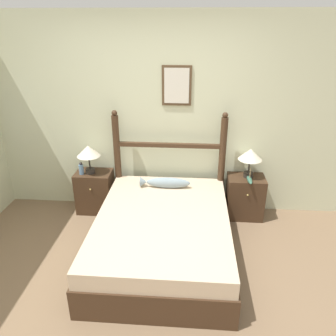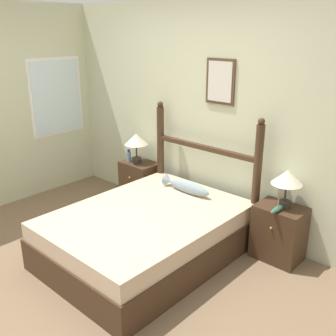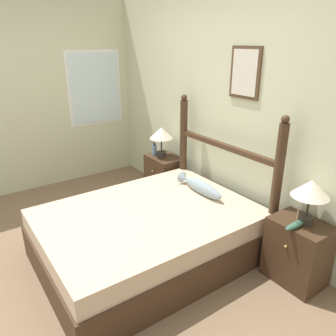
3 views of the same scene
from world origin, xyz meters
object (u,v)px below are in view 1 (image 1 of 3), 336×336
(table_lamp_right, at_px, (250,156))
(model_boat, at_px, (249,179))
(table_lamp_left, at_px, (88,152))
(nightstand_right, at_px, (245,197))
(nightstand_left, at_px, (95,191))
(bottle, at_px, (81,169))
(fish_pillow, at_px, (165,183))
(bed, at_px, (163,235))

(table_lamp_right, bearing_deg, model_boat, -90.93)
(table_lamp_left, bearing_deg, nightstand_right, 0.59)
(nightstand_left, relative_size, bottle, 3.40)
(nightstand_right, height_order, table_lamp_left, table_lamp_left)
(bottle, xyz_separation_m, model_boat, (2.16, -0.04, -0.05))
(nightstand_right, bearing_deg, bottle, -178.26)
(model_boat, bearing_deg, table_lamp_right, 89.07)
(nightstand_left, height_order, table_lamp_right, table_lamp_right)
(table_lamp_right, height_order, fish_pillow, table_lamp_right)
(nightstand_left, height_order, model_boat, model_boat)
(table_lamp_right, xyz_separation_m, model_boat, (-0.00, -0.13, -0.27))
(table_lamp_left, distance_m, bottle, 0.25)
(nightstand_left, xyz_separation_m, nightstand_right, (2.02, 0.00, 0.00))
(nightstand_right, xyz_separation_m, bottle, (-2.15, -0.07, 0.36))
(nightstand_right, relative_size, bottle, 3.40)
(nightstand_right, height_order, table_lamp_right, table_lamp_right)
(table_lamp_left, relative_size, fish_pillow, 0.61)
(nightstand_left, distance_m, nightstand_right, 2.02)
(bed, distance_m, table_lamp_right, 1.49)
(table_lamp_left, xyz_separation_m, table_lamp_right, (2.06, 0.04, 0.00))
(bed, distance_m, nightstand_left, 1.34)
(nightstand_left, relative_size, model_boat, 2.27)
(table_lamp_left, distance_m, table_lamp_right, 2.06)
(nightstand_right, distance_m, table_lamp_left, 2.13)
(table_lamp_right, bearing_deg, bed, -138.89)
(table_lamp_right, bearing_deg, nightstand_right, -131.78)
(table_lamp_left, bearing_deg, fish_pillow, -11.20)
(model_boat, xyz_separation_m, fish_pillow, (-1.06, -0.11, -0.03))
(table_lamp_left, height_order, fish_pillow, table_lamp_left)
(nightstand_left, distance_m, table_lamp_right, 2.12)
(nightstand_left, distance_m, fish_pillow, 1.04)
(table_lamp_right, relative_size, model_boat, 1.52)
(table_lamp_right, distance_m, model_boat, 0.30)
(table_lamp_left, bearing_deg, bed, -39.48)
(table_lamp_left, xyz_separation_m, model_boat, (2.06, -0.09, -0.27))
(bed, height_order, table_lamp_left, table_lamp_left)
(fish_pillow, bearing_deg, nightstand_right, 11.94)
(bed, distance_m, model_boat, 1.33)
(bed, relative_size, nightstand_right, 3.41)
(nightstand_right, bearing_deg, fish_pillow, -168.06)
(table_lamp_left, bearing_deg, nightstand_left, 36.22)
(nightstand_right, height_order, model_boat, model_boat)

